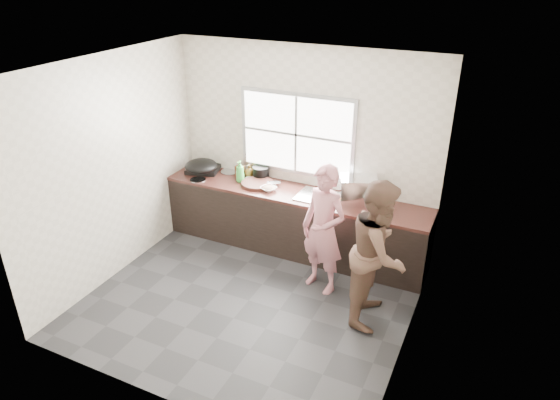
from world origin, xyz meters
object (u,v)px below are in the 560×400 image
at_px(woman, 323,234).
at_px(pot_lid_left, 198,180).
at_px(person_side, 379,252).
at_px(bowl_crabs, 343,200).
at_px(dish_rack, 358,190).
at_px(pot_lid_right, 230,172).
at_px(black_pot, 261,172).
at_px(bottle_green, 240,171).
at_px(bottle_brown_short, 249,171).
at_px(bottle_brown_tall, 240,169).
at_px(burner, 204,168).
at_px(bowl_mince, 268,189).
at_px(wok, 201,166).
at_px(bowl_held, 328,198).
at_px(cutting_board, 257,183).
at_px(plate_food, 254,179).
at_px(glass_jar, 239,175).

height_order(woman, pot_lid_left, woman).
distance_m(person_side, bowl_crabs, 1.15).
bearing_deg(dish_rack, pot_lid_right, 153.61).
bearing_deg(black_pot, bottle_green, -131.17).
distance_m(bottle_brown_short, pot_lid_left, 0.72).
bearing_deg(bottle_brown_tall, burner, -176.62).
relative_size(bowl_mince, bottle_brown_tall, 0.95).
height_order(bowl_crabs, wok, wok).
bearing_deg(bottle_brown_tall, bottle_green, -58.62).
bearing_deg(woman, dish_rack, 93.77).
bearing_deg(bowl_held, woman, -73.87).
distance_m(bowl_crabs, bottle_brown_short, 1.47).
distance_m(bowl_mince, bowl_held, 0.82).
distance_m(woman, black_pot, 1.57).
relative_size(bottle_brown_tall, dish_rack, 0.46).
bearing_deg(dish_rack, person_side, -82.37).
bearing_deg(pot_lid_right, bowl_mince, -22.47).
distance_m(person_side, cutting_board, 2.13).
distance_m(cutting_board, bowl_mince, 0.23).
bearing_deg(bottle_green, wok, -174.61).
relative_size(bottle_brown_short, dish_rack, 0.35).
bearing_deg(plate_food, black_pot, 57.18).
xyz_separation_m(plate_food, pot_lid_left, (-0.70, -0.35, -0.00)).
relative_size(bowl_held, bottle_green, 0.70).
bearing_deg(bottle_brown_short, person_side, -27.52).
bearing_deg(bottle_brown_short, pot_lid_left, -143.80).
distance_m(woman, cutting_board, 1.38).
bearing_deg(wok, bottle_brown_tall, 23.73).
xyz_separation_m(bowl_mince, glass_jar, (-0.54, 0.17, 0.03)).
bearing_deg(burner, black_pot, 6.58).
height_order(cutting_board, bottle_brown_tall, bottle_brown_tall).
xyz_separation_m(bowl_held, plate_food, (-1.15, 0.17, -0.02)).
bearing_deg(glass_jar, burner, 174.70).
bearing_deg(woman, bowl_held, 123.72).
height_order(bowl_held, burner, same).
relative_size(person_side, dish_rack, 3.64).
bearing_deg(pot_lid_left, bottle_brown_tall, 39.26).
bearing_deg(woman, black_pot, 162.57).
bearing_deg(bowl_mince, dish_rack, 7.36).
bearing_deg(wok, bowl_crabs, 1.38).
xyz_separation_m(bowl_held, dish_rack, (0.36, 0.10, 0.14)).
bearing_deg(glass_jar, black_pot, 30.89).
bearing_deg(bottle_brown_tall, pot_lid_right, 161.86).
bearing_deg(wok, bowl_held, 0.55).
bearing_deg(bottle_brown_short, bottle_brown_tall, -157.27).
bearing_deg(plate_food, pot_lid_right, 168.26).
relative_size(bowl_mince, dish_rack, 0.44).
bearing_deg(person_side, burner, 67.14).
xyz_separation_m(bottle_green, burner, (-0.67, 0.13, -0.12)).
height_order(plate_food, bottle_green, bottle_green).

